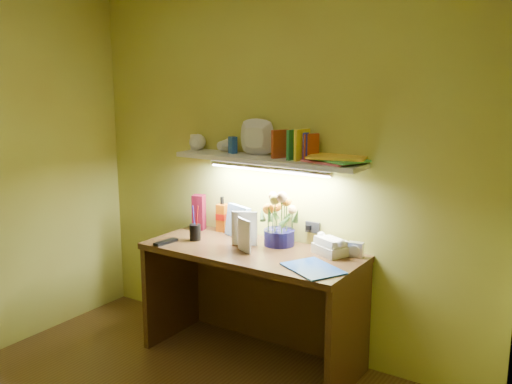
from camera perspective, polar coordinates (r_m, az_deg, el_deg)
desk at (r=3.75m, az=-0.42°, el=-11.23°), size 1.40×0.60×0.75m
flower_bouquet at (r=3.67m, az=2.35°, el=-2.65°), size 0.28×0.28×0.35m
telephone at (r=3.53m, az=7.50°, el=-5.26°), size 0.24×0.22×0.12m
desk_clock at (r=3.51m, az=9.98°, el=-5.68°), size 0.10×0.06×0.09m
whisky_bottle at (r=4.00m, az=-3.39°, el=-2.21°), size 0.07×0.07×0.25m
whisky_box at (r=4.06m, az=-5.73°, el=-2.03°), size 0.10×0.10×0.25m
pen_cup at (r=3.81m, az=-6.12°, el=-3.49°), size 0.10×0.10×0.18m
art_card at (r=3.86m, az=-1.84°, el=-2.96°), size 0.22×0.12×0.22m
tv_remote at (r=3.78m, az=-9.00°, el=-4.96°), size 0.07×0.18×0.02m
blue_folder at (r=3.27m, az=5.72°, el=-7.62°), size 0.41×0.37×0.01m
desk_book_a at (r=3.68m, az=-2.47°, el=-3.62°), size 0.16×0.09×0.23m
desk_book_b at (r=3.61m, az=-1.81°, el=-4.06°), size 0.14×0.08×0.21m
wall_shelf at (r=3.63m, az=1.41°, el=3.74°), size 1.33×0.35×0.22m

